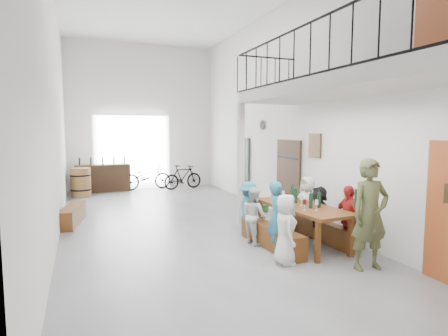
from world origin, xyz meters
name	(u,v)px	position (x,y,z in m)	size (l,w,h in m)	color
floor	(184,224)	(0.00, 0.00, 0.00)	(12.00, 12.00, 0.00)	slate
room_walls	(182,74)	(0.00, 0.00, 3.55)	(12.00, 12.00, 12.00)	silver
gateway_portal	(133,153)	(-0.40, 5.94, 1.40)	(2.80, 0.08, 2.80)	white
right_wall_decor	(326,154)	(2.70, -1.87, 1.74)	(0.07, 8.28, 5.07)	#9C431D
balcony	(338,89)	(1.98, -3.13, 2.96)	(1.52, 5.62, 4.00)	silver
tasting_table	(302,210)	(1.72, -2.46, 0.71)	(1.06, 2.23, 0.79)	#653015
bench_inner	(271,237)	(1.09, -2.39, 0.22)	(0.30, 1.89, 0.44)	#653015
bench_wall	(323,231)	(2.28, -2.40, 0.21)	(0.23, 1.80, 0.41)	#653015
tableware	(300,197)	(1.73, -2.37, 0.93)	(0.45, 1.19, 0.35)	#10321B
side_bench	(72,215)	(-2.50, 0.94, 0.22)	(0.34, 1.54, 0.43)	#653015
oak_barrel	(81,182)	(-2.29, 4.86, 0.49)	(0.67, 0.67, 0.98)	olive
serving_counter	(103,178)	(-1.52, 5.65, 0.50)	(1.89, 0.52, 1.00)	#3D2616
counter_bottles	(103,161)	(-1.52, 5.65, 1.14)	(1.63, 0.31, 0.28)	#10321B
guest_left_a	(286,229)	(0.90, -3.25, 0.59)	(0.58, 0.38, 1.19)	silver
guest_left_b	(276,217)	(1.05, -2.66, 0.66)	(0.48, 0.32, 1.32)	teal
guest_left_c	(254,215)	(0.91, -2.01, 0.57)	(0.55, 0.43, 1.13)	silver
guest_left_d	(249,209)	(1.00, -1.57, 0.59)	(0.76, 0.44, 1.17)	teal
guest_right_a	(348,218)	(2.34, -3.06, 0.62)	(0.72, 0.30, 1.23)	#B2211E
guest_right_b	(319,213)	(2.22, -2.32, 0.56)	(1.04, 0.33, 1.12)	black
guest_right_c	(307,204)	(2.36, -1.69, 0.62)	(0.61, 0.40, 1.25)	silver
host_standing	(370,214)	(2.04, -3.94, 0.90)	(0.66, 0.43, 1.80)	#4C522E
potted_plant	(265,205)	(2.45, 0.47, 0.20)	(0.36, 0.31, 0.40)	#165117
bicycle_near	(147,177)	(0.06, 5.60, 0.48)	(0.64, 1.83, 0.96)	black
bicycle_far	(183,177)	(1.36, 5.20, 0.46)	(0.44, 1.54, 0.93)	black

